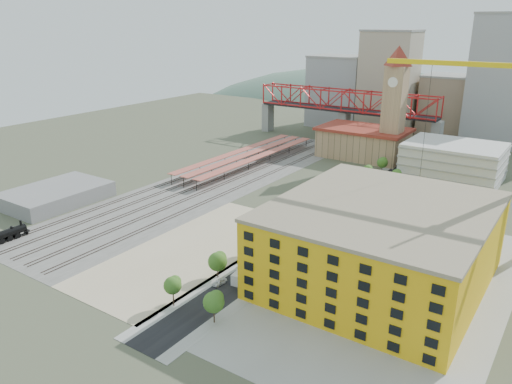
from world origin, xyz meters
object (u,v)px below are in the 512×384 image
Objects in this scene: construction_building at (381,243)px; site_trailer_d at (303,234)px; clock_tower at (395,95)px; site_trailer_a at (246,273)px; site_trailer_b at (254,267)px; site_trailer_c at (297,238)px; car_0 at (220,282)px.

site_trailer_d is (-26.00, 10.82, -8.15)m from construction_building.
site_trailer_a is at bearing -86.07° from clock_tower.
site_trailer_b is at bearing -153.43° from construction_building.
site_trailer_c is 30.55m from car_0.
site_trailer_c is (0.00, 20.89, 0.05)m from site_trailer_b.
site_trailer_d is (8.00, -89.17, -27.43)m from clock_tower.
clock_tower reaches higher than site_trailer_c.
site_trailer_b is 0.96× the size of site_trailer_d.
site_trailer_a is 1.07× the size of site_trailer_c.
site_trailer_a reaches higher than car_0.
site_trailer_a is (8.00, -116.47, -27.35)m from clock_tower.
car_0 is (-3.00, -9.51, -0.55)m from site_trailer_b.
site_trailer_d is (0.00, 27.29, -0.08)m from site_trailer_a.
car_0 is at bearing -91.63° from site_trailer_d.
site_trailer_b reaches higher than car_0.
clock_tower reaches higher than site_trailer_b.
site_trailer_b is 20.89m from site_trailer_c.
construction_building is at bearing -71.22° from clock_tower.
site_trailer_b is 2.30× the size of car_0.
site_trailer_a is at bearing -147.65° from construction_building.
site_trailer_d is at bearing 81.99° from site_trailer_a.
site_trailer_a is 2.55× the size of car_0.
construction_building is at bearing -20.58° from site_trailer_c.
site_trailer_d is 33.47m from car_0.
site_trailer_a reaches higher than site_trailer_b.
site_trailer_d is at bearing 157.40° from construction_building.
construction_building reaches higher than site_trailer_a.
site_trailer_d reaches higher than site_trailer_b.
site_trailer_a is 3.47m from site_trailer_b.
construction_building is 5.73× the size of site_trailer_b.
construction_building is at bearing 42.03° from site_trailer_b.
site_trailer_a is 24.36m from site_trailer_c.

